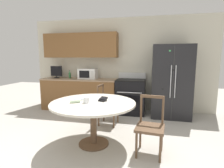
{
  "coord_description": "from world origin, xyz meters",
  "views": [
    {
      "loc": [
        0.84,
        -2.37,
        1.49
      ],
      "look_at": [
        0.08,
        1.15,
        0.95
      ],
      "focal_mm": 28.0,
      "sensor_mm": 36.0,
      "label": 1
    }
  ],
  "objects_px": {
    "microwave": "(88,74)",
    "counter_bottle": "(70,75)",
    "dining_chair_right": "(150,127)",
    "wallet": "(103,99)",
    "dining_chair_far": "(107,105)",
    "candle_glass": "(86,101)",
    "oven_range": "(131,96)",
    "countertop_tv": "(56,72)",
    "refrigerator": "(171,81)"
  },
  "relations": [
    {
      "from": "microwave",
      "to": "counter_bottle",
      "type": "bearing_deg",
      "value": 176.48
    },
    {
      "from": "counter_bottle",
      "to": "dining_chair_right",
      "type": "height_order",
      "value": "counter_bottle"
    },
    {
      "from": "counter_bottle",
      "to": "wallet",
      "type": "relative_size",
      "value": 1.45
    },
    {
      "from": "counter_bottle",
      "to": "dining_chair_far",
      "type": "xyz_separation_m",
      "value": [
        1.4,
        -1.06,
        -0.55
      ]
    },
    {
      "from": "counter_bottle",
      "to": "candle_glass",
      "type": "relative_size",
      "value": 2.46
    },
    {
      "from": "oven_range",
      "to": "candle_glass",
      "type": "xyz_separation_m",
      "value": [
        -0.52,
        -1.99,
        0.33
      ]
    },
    {
      "from": "countertop_tv",
      "to": "dining_chair_right",
      "type": "distance_m",
      "value": 3.5
    },
    {
      "from": "refrigerator",
      "to": "candle_glass",
      "type": "bearing_deg",
      "value": -128.47
    },
    {
      "from": "candle_glass",
      "to": "wallet",
      "type": "bearing_deg",
      "value": 39.63
    },
    {
      "from": "microwave",
      "to": "dining_chair_far",
      "type": "relative_size",
      "value": 0.56
    },
    {
      "from": "dining_chair_right",
      "to": "wallet",
      "type": "relative_size",
      "value": 5.61
    },
    {
      "from": "oven_range",
      "to": "countertop_tv",
      "type": "bearing_deg",
      "value": 178.23
    },
    {
      "from": "countertop_tv",
      "to": "counter_bottle",
      "type": "xyz_separation_m",
      "value": [
        0.4,
        0.04,
        -0.1
      ]
    },
    {
      "from": "refrigerator",
      "to": "dining_chair_right",
      "type": "relative_size",
      "value": 2.0
    },
    {
      "from": "dining_chair_right",
      "to": "candle_glass",
      "type": "distance_m",
      "value": 1.1
    },
    {
      "from": "refrigerator",
      "to": "dining_chair_right",
      "type": "height_order",
      "value": "refrigerator"
    },
    {
      "from": "microwave",
      "to": "candle_glass",
      "type": "relative_size",
      "value": 5.31
    },
    {
      "from": "countertop_tv",
      "to": "dining_chair_far",
      "type": "distance_m",
      "value": 2.16
    },
    {
      "from": "refrigerator",
      "to": "microwave",
      "type": "height_order",
      "value": "refrigerator"
    },
    {
      "from": "counter_bottle",
      "to": "dining_chair_far",
      "type": "bearing_deg",
      "value": -37.14
    },
    {
      "from": "refrigerator",
      "to": "wallet",
      "type": "relative_size",
      "value": 11.21
    },
    {
      "from": "microwave",
      "to": "countertop_tv",
      "type": "bearing_deg",
      "value": -179.53
    },
    {
      "from": "microwave",
      "to": "wallet",
      "type": "bearing_deg",
      "value": -63.2
    },
    {
      "from": "microwave",
      "to": "oven_range",
      "type": "bearing_deg",
      "value": -3.55
    },
    {
      "from": "oven_range",
      "to": "countertop_tv",
      "type": "xyz_separation_m",
      "value": [
        -2.22,
        0.07,
        0.62
      ]
    },
    {
      "from": "dining_chair_right",
      "to": "dining_chair_far",
      "type": "distance_m",
      "value": 1.42
    },
    {
      "from": "countertop_tv",
      "to": "wallet",
      "type": "relative_size",
      "value": 2.19
    },
    {
      "from": "oven_range",
      "to": "dining_chair_right",
      "type": "bearing_deg",
      "value": -75.41
    },
    {
      "from": "microwave",
      "to": "countertop_tv",
      "type": "distance_m",
      "value": 0.99
    },
    {
      "from": "oven_range",
      "to": "candle_glass",
      "type": "height_order",
      "value": "oven_range"
    },
    {
      "from": "countertop_tv",
      "to": "wallet",
      "type": "distance_m",
      "value": 2.7
    },
    {
      "from": "candle_glass",
      "to": "wallet",
      "type": "relative_size",
      "value": 0.59
    },
    {
      "from": "oven_range",
      "to": "wallet",
      "type": "relative_size",
      "value": 6.72
    },
    {
      "from": "oven_range",
      "to": "candle_glass",
      "type": "bearing_deg",
      "value": -104.62
    },
    {
      "from": "oven_range",
      "to": "countertop_tv",
      "type": "height_order",
      "value": "countertop_tv"
    },
    {
      "from": "microwave",
      "to": "dining_chair_far",
      "type": "distance_m",
      "value": 1.44
    },
    {
      "from": "refrigerator",
      "to": "candle_glass",
      "type": "xyz_separation_m",
      "value": [
        -1.54,
        -1.93,
        -0.11
      ]
    },
    {
      "from": "countertop_tv",
      "to": "dining_chair_right",
      "type": "bearing_deg",
      "value": -37.09
    },
    {
      "from": "oven_range",
      "to": "candle_glass",
      "type": "distance_m",
      "value": 2.08
    },
    {
      "from": "dining_chair_far",
      "to": "candle_glass",
      "type": "bearing_deg",
      "value": -1.06
    },
    {
      "from": "dining_chair_right",
      "to": "candle_glass",
      "type": "bearing_deg",
      "value": 5.99
    },
    {
      "from": "counter_bottle",
      "to": "candle_glass",
      "type": "xyz_separation_m",
      "value": [
        1.3,
        -2.1,
        -0.19
      ]
    },
    {
      "from": "wallet",
      "to": "refrigerator",
      "type": "bearing_deg",
      "value": 53.18
    },
    {
      "from": "dining_chair_right",
      "to": "candle_glass",
      "type": "xyz_separation_m",
      "value": [
        -1.04,
        0.01,
        0.36
      ]
    },
    {
      "from": "refrigerator",
      "to": "microwave",
      "type": "relative_size",
      "value": 3.58
    },
    {
      "from": "refrigerator",
      "to": "dining_chair_right",
      "type": "bearing_deg",
      "value": -104.3
    },
    {
      "from": "counter_bottle",
      "to": "candle_glass",
      "type": "distance_m",
      "value": 2.48
    },
    {
      "from": "refrigerator",
      "to": "countertop_tv",
      "type": "bearing_deg",
      "value": 177.76
    },
    {
      "from": "wallet",
      "to": "dining_chair_far",
      "type": "bearing_deg",
      "value": 99.0
    },
    {
      "from": "refrigerator",
      "to": "countertop_tv",
      "type": "xyz_separation_m",
      "value": [
        -3.24,
        0.13,
        0.19
      ]
    }
  ]
}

